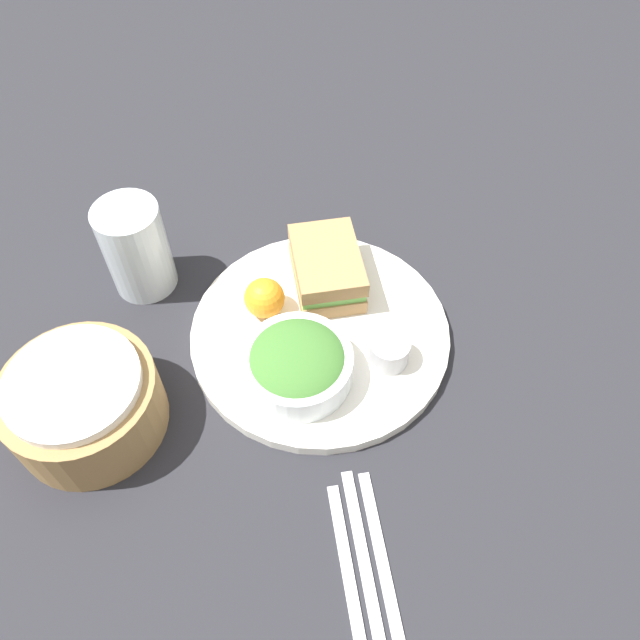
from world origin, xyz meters
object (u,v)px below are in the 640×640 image
object	(u,v)px
fork	(382,558)
spoon	(346,564)
knife	(364,561)
sandwich	(327,268)
dressing_cup	(389,351)
bread_basket	(84,403)
salad_bowl	(297,364)
plate	(320,333)
drink_glass	(136,248)

from	to	relation	value
fork	spoon	distance (m)	0.04
fork	knife	world-z (taller)	same
spoon	sandwich	bearing A→B (deg)	173.75
sandwich	dressing_cup	size ratio (longest dim) A/B	2.67
bread_basket	fork	xyz separation A→B (m)	(-0.17, -0.31, -0.04)
salad_bowl	fork	world-z (taller)	salad_bowl
knife	bread_basket	bearing A→B (deg)	-126.45
knife	spoon	xyz separation A→B (m)	(-0.00, 0.02, 0.00)
plate	sandwich	size ratio (longest dim) A/B	2.51
sandwich	salad_bowl	xyz separation A→B (m)	(-0.14, 0.04, -0.00)
salad_bowl	dressing_cup	size ratio (longest dim) A/B	2.67
dressing_cup	spoon	size ratio (longest dim) A/B	0.29
plate	knife	world-z (taller)	plate
plate	fork	xyz separation A→B (m)	(-0.28, -0.05, -0.01)
bread_basket	knife	size ratio (longest dim) A/B	0.89
bread_basket	plate	bearing A→B (deg)	-68.19
fork	drink_glass	bearing A→B (deg)	-150.08
salad_bowl	drink_glass	bearing A→B (deg)	49.81
sandwich	knife	xyz separation A→B (m)	(-0.35, -0.02, -0.04)
plate	fork	distance (m)	0.28
fork	knife	bearing A→B (deg)	-90.00
drink_glass	salad_bowl	bearing A→B (deg)	-130.19
dressing_cup	drink_glass	bearing A→B (deg)	63.89
plate	drink_glass	world-z (taller)	drink_glass
bread_basket	fork	size ratio (longest dim) A/B	0.93
dressing_cup	fork	size ratio (longest dim) A/B	0.26
plate	bread_basket	distance (m)	0.29
spoon	bread_basket	bearing A→B (deg)	-128.32
sandwich	fork	xyz separation A→B (m)	(-0.35, -0.04, -0.04)
fork	spoon	size ratio (longest dim) A/B	1.11
sandwich	drink_glass	distance (m)	0.24
bread_basket	spoon	bearing A→B (deg)	-121.94
drink_glass	fork	distance (m)	0.47
drink_glass	bread_basket	world-z (taller)	drink_glass
drink_glass	spoon	bearing A→B (deg)	-147.64
salad_bowl	spoon	bearing A→B (deg)	-168.79
drink_glass	knife	xyz separation A→B (m)	(-0.38, -0.26, -0.06)
drink_glass	spoon	size ratio (longest dim) A/B	0.78
bread_basket	salad_bowl	bearing A→B (deg)	-80.28
drink_glass	fork	bearing A→B (deg)	-143.70
fork	knife	size ratio (longest dim) A/B	0.95
drink_glass	dressing_cup	bearing A→B (deg)	-116.11
salad_bowl	knife	bearing A→B (deg)	-164.13
salad_bowl	dressing_cup	distance (m)	0.11
dressing_cup	bread_basket	size ratio (longest dim) A/B	0.28
dressing_cup	knife	bearing A→B (deg)	168.08
salad_bowl	fork	size ratio (longest dim) A/B	0.71
spoon	knife	bearing A→B (deg)	90.00
bread_basket	spoon	size ratio (longest dim) A/B	1.04
sandwich	salad_bowl	bearing A→B (deg)	163.69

